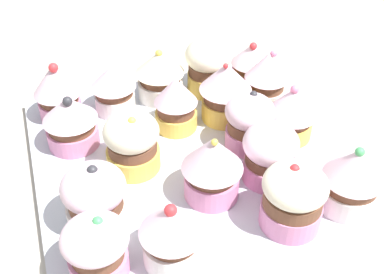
# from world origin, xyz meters

# --- Properties ---
(ground_plane) EXTENTS (1.80, 1.80, 0.03)m
(ground_plane) POSITION_xyz_m (0.00, 0.00, -0.01)
(ground_plane) COLOR #B2A899
(baking_tray) EXTENTS (0.36, 0.36, 0.01)m
(baking_tray) POSITION_xyz_m (0.00, 0.00, 0.01)
(baking_tray) COLOR silver
(baking_tray) RESTS_ON ground_plane
(cupcake_0) EXTENTS (0.06, 0.06, 0.07)m
(cupcake_0) POSITION_xyz_m (-0.13, -0.12, 0.04)
(cupcake_0) COLOR pink
(cupcake_0) RESTS_ON baking_tray
(cupcake_1) EXTENTS (0.06, 0.06, 0.08)m
(cupcake_1) POSITION_xyz_m (-0.07, -0.13, 0.05)
(cupcake_1) COLOR #EFC651
(cupcake_1) RESTS_ON baking_tray
(cupcake_2) EXTENTS (0.07, 0.07, 0.07)m
(cupcake_2) POSITION_xyz_m (0.00, -0.13, 0.05)
(cupcake_2) COLOR white
(cupcake_2) RESTS_ON baking_tray
(cupcake_3) EXTENTS (0.06, 0.06, 0.07)m
(cupcake_3) POSITION_xyz_m (0.06, -0.12, 0.05)
(cupcake_3) COLOR white
(cupcake_3) RESTS_ON baking_tray
(cupcake_4) EXTENTS (0.06, 0.06, 0.08)m
(cupcake_4) POSITION_xyz_m (0.13, -0.13, 0.05)
(cupcake_4) COLOR pink
(cupcake_4) RESTS_ON baking_tray
(cupcake_5) EXTENTS (0.06, 0.06, 0.08)m
(cupcake_5) POSITION_xyz_m (-0.13, -0.07, 0.05)
(cupcake_5) COLOR white
(cupcake_5) RESTS_ON baking_tray
(cupcake_6) EXTENTS (0.07, 0.07, 0.08)m
(cupcake_6) POSITION_xyz_m (-0.06, -0.06, 0.05)
(cupcake_6) COLOR #EFC651
(cupcake_6) RESTS_ON baking_tray
(cupcake_7) EXTENTS (0.05, 0.05, 0.07)m
(cupcake_7) POSITION_xyz_m (-0.00, -0.06, 0.05)
(cupcake_7) COLOR #EFC651
(cupcake_7) RESTS_ON baking_tray
(cupcake_8) EXTENTS (0.06, 0.06, 0.07)m
(cupcake_8) POSITION_xyz_m (0.13, -0.07, 0.05)
(cupcake_8) COLOR pink
(cupcake_8) RESTS_ON baking_tray
(cupcake_9) EXTENTS (0.06, 0.06, 0.07)m
(cupcake_9) POSITION_xyz_m (-0.13, 0.00, 0.05)
(cupcake_9) COLOR #EFC651
(cupcake_9) RESTS_ON baking_tray
(cupcake_10) EXTENTS (0.06, 0.06, 0.07)m
(cupcake_10) POSITION_xyz_m (-0.07, -0.00, 0.05)
(cupcake_10) COLOR pink
(cupcake_10) RESTS_ON baking_tray
(cupcake_11) EXTENTS (0.06, 0.06, 0.07)m
(cupcake_11) POSITION_xyz_m (0.07, -0.01, 0.05)
(cupcake_11) COLOR #EFC651
(cupcake_11) RESTS_ON baking_tray
(cupcake_12) EXTENTS (0.06, 0.06, 0.07)m
(cupcake_12) POSITION_xyz_m (-0.07, 0.06, 0.05)
(cupcake_12) COLOR pink
(cupcake_12) RESTS_ON baking_tray
(cupcake_13) EXTENTS (0.06, 0.06, 0.08)m
(cupcake_13) POSITION_xyz_m (0.00, 0.06, 0.05)
(cupcake_13) COLOR pink
(cupcake_13) RESTS_ON baking_tray
(cupcake_14) EXTENTS (0.06, 0.06, 0.07)m
(cupcake_14) POSITION_xyz_m (0.12, 0.06, 0.05)
(cupcake_14) COLOR white
(cupcake_14) RESTS_ON baking_tray
(cupcake_15) EXTENTS (0.06, 0.06, 0.08)m
(cupcake_15) POSITION_xyz_m (-0.13, 0.12, 0.05)
(cupcake_15) COLOR white
(cupcake_15) RESTS_ON baking_tray
(cupcake_16) EXTENTS (0.06, 0.06, 0.07)m
(cupcake_16) POSITION_xyz_m (-0.06, 0.13, 0.05)
(cupcake_16) COLOR pink
(cupcake_16) RESTS_ON baking_tray
(cupcake_17) EXTENTS (0.06, 0.06, 0.07)m
(cupcake_17) POSITION_xyz_m (0.06, 0.13, 0.05)
(cupcake_17) COLOR white
(cupcake_17) RESTS_ON baking_tray
(cupcake_18) EXTENTS (0.06, 0.06, 0.07)m
(cupcake_18) POSITION_xyz_m (0.13, 0.12, 0.04)
(cupcake_18) COLOR pink
(cupcake_18) RESTS_ON baking_tray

